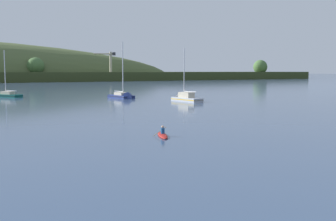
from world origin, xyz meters
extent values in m
sphere|color=#476B38|center=(21.99, 210.08, 8.12)|extent=(9.02, 9.02, 9.02)
sphere|color=#476B38|center=(180.07, 210.71, 8.47)|extent=(10.03, 10.03, 10.03)
cube|color=#4C4C51|center=(61.58, 203.76, 1.00)|extent=(3.99, 3.99, 2.00)
cylinder|color=#BCB293|center=(61.58, 203.76, 9.08)|extent=(1.42, 1.42, 14.17)
cylinder|color=#BCB293|center=(57.68, 205.17, 15.03)|extent=(10.03, 4.24, 0.78)
cube|color=#333338|center=(63.34, 203.13, 15.03)|extent=(2.23, 2.43, 1.70)
cube|color=navy|center=(5.41, 65.08, 0.01)|extent=(3.37, 6.71, 1.19)
cone|color=navy|center=(5.78, 61.88, 0.01)|extent=(2.70, 1.90, 2.53)
cube|color=black|center=(5.41, 65.08, 0.33)|extent=(3.40, 6.72, 0.12)
cube|color=#BCB299|center=(5.43, 64.92, 0.88)|extent=(2.12, 3.09, 0.56)
cylinder|color=silver|center=(5.50, 64.28, 5.91)|extent=(0.18, 0.18, 10.61)
cylinder|color=silver|center=(5.30, 65.96, 1.31)|extent=(0.54, 3.38, 0.15)
cube|color=#0F564C|center=(-13.80, 79.37, 0.05)|extent=(5.12, 6.30, 1.11)
cube|color=black|center=(-13.80, 79.37, 0.34)|extent=(5.14, 6.31, 0.12)
cube|color=#BCB299|center=(-13.88, 79.50, 0.92)|extent=(2.74, 3.11, 0.62)
cylinder|color=silver|center=(-14.21, 80.01, 5.21)|extent=(0.16, 0.16, 9.19)
cylinder|color=silver|center=(-13.36, 78.67, 1.38)|extent=(1.80, 2.75, 0.13)
cube|color=#ADB2BC|center=(11.45, 49.96, 0.13)|extent=(2.78, 6.72, 1.20)
cone|color=#ADB2BC|center=(11.14, 53.22, 0.13)|extent=(2.23, 1.83, 2.08)
cube|color=gold|center=(11.45, 49.96, 0.40)|extent=(2.80, 6.72, 0.15)
cube|color=#BCB299|center=(11.43, 50.13, 1.20)|extent=(1.75, 3.07, 0.94)
cylinder|color=silver|center=(11.37, 50.78, 5.15)|extent=(0.15, 0.15, 8.85)
cylinder|color=silver|center=(11.54, 49.07, 1.82)|extent=(0.45, 3.43, 0.12)
ellipsoid|color=maroon|center=(-11.93, 18.04, 0.07)|extent=(2.03, 3.55, 0.30)
cylinder|color=navy|center=(-11.93, 18.04, 0.41)|extent=(0.42, 0.42, 0.55)
sphere|color=tan|center=(-11.93, 18.04, 0.80)|extent=(0.22, 0.22, 0.22)
cylinder|color=olive|center=(-12.18, 18.26, 0.33)|extent=(1.17, 0.52, 0.89)
camera|label=1|loc=(-28.98, -11.57, 5.43)|focal=44.13mm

